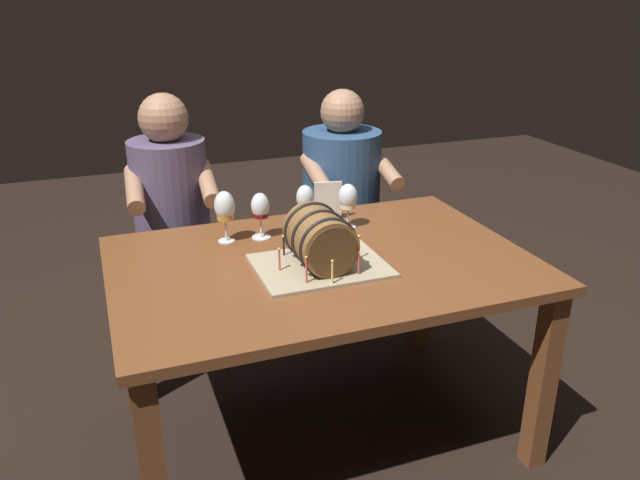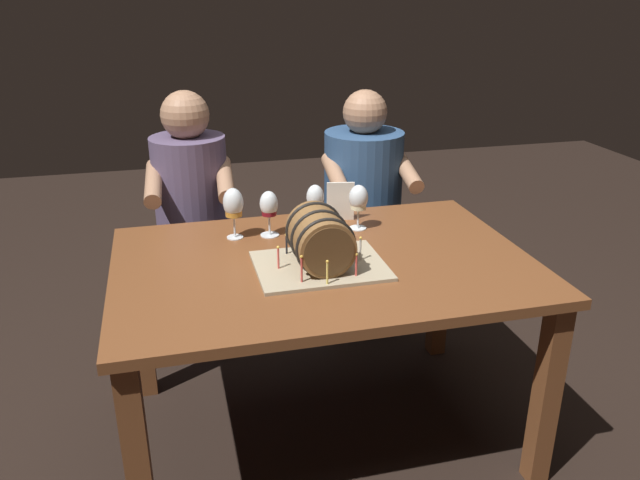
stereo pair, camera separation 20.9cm
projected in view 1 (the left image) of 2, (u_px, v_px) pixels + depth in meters
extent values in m
plane|color=black|center=(321.00, 430.00, 2.47)|extent=(8.00, 8.00, 0.00)
cube|color=brown|center=(321.00, 264.00, 2.20)|extent=(1.43, 0.97, 0.03)
cube|color=brown|center=(154.00, 477.00, 1.75)|extent=(0.07, 0.07, 0.69)
cube|color=brown|center=(543.00, 381.00, 2.18)|extent=(0.07, 0.07, 0.69)
cube|color=brown|center=(128.00, 330.00, 2.50)|extent=(0.07, 0.07, 0.69)
cube|color=brown|center=(422.00, 280.00, 2.92)|extent=(0.07, 0.07, 0.69)
cube|color=tan|center=(320.00, 266.00, 2.13)|extent=(0.43, 0.34, 0.01)
cylinder|color=brown|center=(320.00, 238.00, 2.09)|extent=(0.19, 0.24, 0.19)
cylinder|color=#4F371E|center=(333.00, 252.00, 1.99)|extent=(0.16, 0.00, 0.16)
cylinder|color=#4F371E|center=(308.00, 226.00, 2.20)|extent=(0.16, 0.00, 0.16)
torus|color=black|center=(329.00, 247.00, 2.02)|extent=(0.20, 0.01, 0.20)
torus|color=black|center=(320.00, 238.00, 2.09)|extent=(0.20, 0.01, 0.20)
torus|color=black|center=(312.00, 230.00, 2.16)|extent=(0.20, 0.01, 0.20)
cylinder|color=silver|center=(359.00, 248.00, 2.16)|extent=(0.01, 0.01, 0.08)
sphere|color=#F9C64C|center=(359.00, 236.00, 2.14)|extent=(0.01, 0.01, 0.01)
cylinder|color=silver|center=(339.00, 241.00, 2.24)|extent=(0.01, 0.01, 0.06)
sphere|color=#F9C64C|center=(339.00, 231.00, 2.22)|extent=(0.01, 0.01, 0.01)
cylinder|color=black|center=(303.00, 239.00, 2.24)|extent=(0.01, 0.01, 0.07)
sphere|color=#F9C64C|center=(303.00, 228.00, 2.23)|extent=(0.01, 0.01, 0.01)
cylinder|color=black|center=(284.00, 246.00, 2.19)|extent=(0.01, 0.01, 0.06)
sphere|color=#F9C64C|center=(284.00, 236.00, 2.17)|extent=(0.01, 0.01, 0.01)
cylinder|color=#D64C47|center=(279.00, 260.00, 2.07)|extent=(0.01, 0.01, 0.07)
sphere|color=#F9C64C|center=(279.00, 249.00, 2.06)|extent=(0.01, 0.01, 0.01)
cylinder|color=#D64C47|center=(306.00, 271.00, 1.98)|extent=(0.01, 0.01, 0.08)
sphere|color=#F9C64C|center=(306.00, 257.00, 1.96)|extent=(0.01, 0.01, 0.01)
cylinder|color=#EAD666|center=(332.00, 273.00, 1.98)|extent=(0.01, 0.01, 0.07)
sphere|color=#F9C64C|center=(332.00, 261.00, 1.96)|extent=(0.01, 0.01, 0.01)
cylinder|color=#D64C47|center=(359.00, 264.00, 2.04)|extent=(0.01, 0.01, 0.07)
sphere|color=#F9C64C|center=(359.00, 253.00, 2.03)|extent=(0.01, 0.01, 0.01)
cylinder|color=white|center=(261.00, 237.00, 2.38)|extent=(0.07, 0.07, 0.00)
cylinder|color=white|center=(261.00, 227.00, 2.36)|extent=(0.01, 0.01, 0.08)
ellipsoid|color=white|center=(260.00, 206.00, 2.33)|extent=(0.07, 0.07, 0.10)
cylinder|color=maroon|center=(260.00, 214.00, 2.34)|extent=(0.06, 0.06, 0.02)
cylinder|color=white|center=(347.00, 227.00, 2.48)|extent=(0.07, 0.07, 0.00)
cylinder|color=white|center=(348.00, 217.00, 2.47)|extent=(0.01, 0.01, 0.07)
ellipsoid|color=white|center=(348.00, 196.00, 2.43)|extent=(0.07, 0.07, 0.10)
cylinder|color=beige|center=(348.00, 203.00, 2.44)|extent=(0.06, 0.06, 0.03)
cylinder|color=white|center=(305.00, 229.00, 2.46)|extent=(0.07, 0.07, 0.00)
cylinder|color=white|center=(305.00, 219.00, 2.45)|extent=(0.01, 0.01, 0.08)
ellipsoid|color=white|center=(305.00, 197.00, 2.41)|extent=(0.07, 0.07, 0.10)
cylinder|color=white|center=(227.00, 241.00, 2.35)|extent=(0.06, 0.06, 0.00)
cylinder|color=white|center=(226.00, 230.00, 2.33)|extent=(0.01, 0.01, 0.08)
ellipsoid|color=white|center=(225.00, 206.00, 2.29)|extent=(0.08, 0.08, 0.11)
cylinder|color=#C6842D|center=(225.00, 213.00, 2.30)|extent=(0.06, 0.06, 0.04)
cube|color=silver|center=(328.00, 201.00, 2.53)|extent=(0.11, 0.04, 0.16)
cube|color=#372D40|center=(181.00, 304.00, 2.95)|extent=(0.34, 0.32, 0.45)
cylinder|color=#5B4C6B|center=(171.00, 203.00, 2.76)|extent=(0.35, 0.35, 0.55)
sphere|color=#A87A5B|center=(163.00, 118.00, 2.62)|extent=(0.21, 0.21, 0.21)
cylinder|color=#A87A5B|center=(207.00, 183.00, 2.64)|extent=(0.09, 0.31, 0.14)
cylinder|color=#A87A5B|center=(134.00, 189.00, 2.56)|extent=(0.09, 0.31, 0.14)
cube|color=#1B2D46|center=(340.00, 278.00, 3.21)|extent=(0.34, 0.32, 0.45)
cylinder|color=#2D4C75|center=(341.00, 186.00, 3.02)|extent=(0.39, 0.39, 0.53)
sphere|color=#A87A5B|center=(342.00, 111.00, 2.89)|extent=(0.20, 0.20, 0.20)
cylinder|color=#A87A5B|center=(385.00, 168.00, 2.91)|extent=(0.09, 0.31, 0.14)
cylinder|color=#A87A5B|center=(317.00, 174.00, 2.82)|extent=(0.09, 0.31, 0.14)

